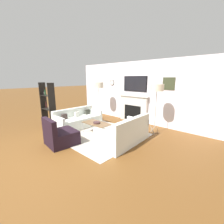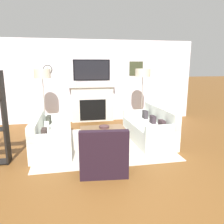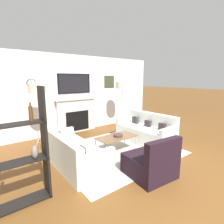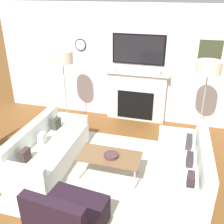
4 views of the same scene
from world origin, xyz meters
name	(u,v)px [view 2 (image 2 of 4)]	position (x,y,z in m)	size (l,w,h in m)	color
ground_plane	(124,195)	(0.00, 0.00, 0.00)	(60.00, 60.00, 0.00)	brown
fireplace_wall	(92,85)	(0.00, 4.50, 1.23)	(7.03, 0.28, 2.70)	silver
area_rug	(102,143)	(0.00, 2.19, 0.01)	(3.03, 2.61, 0.01)	beige
couch_left	(51,136)	(-1.21, 2.19, 0.27)	(0.84, 1.90, 0.75)	white
couch_right	(150,129)	(1.21, 2.19, 0.30)	(0.88, 1.77, 0.85)	white
armchair	(103,157)	(-0.18, 0.82, 0.27)	(0.90, 0.90, 0.85)	black
coffee_table	(102,129)	(0.00, 2.12, 0.39)	(1.05, 0.55, 0.42)	brown
decorative_bowl	(104,127)	(0.04, 2.10, 0.45)	(0.25, 0.25, 0.06)	#4B3031
floor_lamp_left	(42,74)	(-1.47, 3.62, 1.63)	(0.45, 0.45, 1.79)	#9E998E
floor_lamp_right	(143,73)	(1.47, 3.62, 1.64)	(0.46, 0.46, 1.78)	#9E998E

